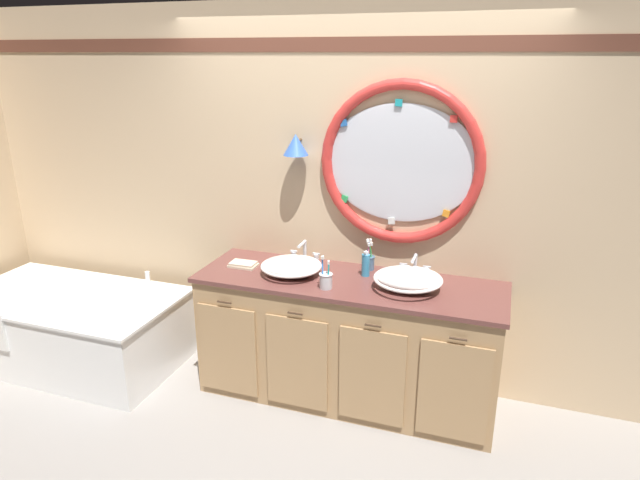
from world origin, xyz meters
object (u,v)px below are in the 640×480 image
object	(u,v)px
sink_basin_left	(291,266)
toothbrush_holder_left	(326,280)
bathtub	(72,321)
sink_basin_right	(408,279)
toothbrush_holder_right	(369,261)
soap_dispenser	(366,264)
folded_hand_towel	(243,264)

from	to	relation	value
sink_basin_left	toothbrush_holder_left	xyz separation A→B (m)	(0.29, -0.15, -0.00)
bathtub	sink_basin_right	bearing A→B (deg)	5.01
sink_basin_left	toothbrush_holder_right	distance (m)	0.53
sink_basin_left	soap_dispenser	distance (m)	0.50
toothbrush_holder_left	folded_hand_towel	world-z (taller)	toothbrush_holder_left
folded_hand_towel	soap_dispenser	bearing A→B (deg)	7.83
bathtub	sink_basin_left	xyz separation A→B (m)	(1.72, 0.22, 0.59)
toothbrush_holder_left	folded_hand_towel	size ratio (longest dim) A/B	1.14
bathtub	soap_dispenser	size ratio (longest dim) A/B	9.18
sink_basin_left	bathtub	bearing A→B (deg)	-172.73
sink_basin_left	sink_basin_right	size ratio (longest dim) A/B	0.95
folded_hand_towel	sink_basin_left	bearing A→B (deg)	-2.96
sink_basin_right	soap_dispenser	bearing A→B (deg)	156.21
sink_basin_right	folded_hand_towel	size ratio (longest dim) A/B	2.27
sink_basin_right	soap_dispenser	xyz separation A→B (m)	(-0.31, 0.13, 0.01)
sink_basin_left	toothbrush_holder_left	bearing A→B (deg)	-26.67
toothbrush_holder_left	bathtub	bearing A→B (deg)	-177.93
toothbrush_holder_right	folded_hand_towel	xyz separation A→B (m)	(-0.84, -0.23, -0.05)
sink_basin_right	bathtub	bearing A→B (deg)	-174.99
sink_basin_left	folded_hand_towel	distance (m)	0.37
sink_basin_left	toothbrush_holder_left	world-z (taller)	toothbrush_holder_left
sink_basin_left	sink_basin_right	distance (m)	0.78
bathtub	folded_hand_towel	size ratio (longest dim) A/B	8.67
toothbrush_holder_right	soap_dispenser	distance (m)	0.12
sink_basin_left	folded_hand_towel	size ratio (longest dim) A/B	2.15
folded_hand_towel	toothbrush_holder_left	bearing A→B (deg)	-14.13
soap_dispenser	folded_hand_towel	bearing A→B (deg)	-172.17
sink_basin_left	toothbrush_holder_right	size ratio (longest dim) A/B	1.87
bathtub	folded_hand_towel	world-z (taller)	folded_hand_towel
sink_basin_right	sink_basin_left	bearing A→B (deg)	180.00
toothbrush_holder_left	toothbrush_holder_right	world-z (taller)	toothbrush_holder_right
bathtub	sink_basin_left	bearing A→B (deg)	7.27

